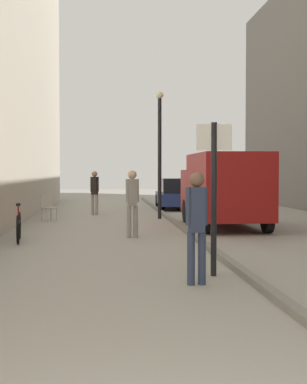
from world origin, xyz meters
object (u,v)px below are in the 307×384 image
Objects in this scene: pedestrian_far_crossing at (197,220)px; cafe_chair_near_window at (48,206)px; parked_car at (177,194)px; street_sign_post at (214,185)px; delivery_van at (224,188)px; lamp_post at (160,146)px; pedestrian_mid_block at (95,190)px; bicycle_leaning at (19,227)px; pedestrian_main_foreground at (132,199)px.

pedestrian_far_crossing reaches higher than cafe_chair_near_window.
street_sign_post is (-1.56, -16.70, 0.83)m from parked_car.
delivery_van is 6.49m from cafe_chair_near_window.
pedestrian_mid_block is at bearing 142.77° from lamp_post.
street_sign_post is at bearing -103.45° from delivery_van.
delivery_van is at bearing -92.45° from street_sign_post.
pedestrian_far_crossing is 11.99m from cafe_chair_near_window.
bicycle_leaning is at bearing -152.94° from delivery_van.
pedestrian_mid_block is 1.90× the size of cafe_chair_near_window.
pedestrian_mid_block is (-1.16, 7.68, -0.01)m from pedestrian_main_foreground.
cafe_chair_near_window is at bearing 81.95° from bicycle_leaning.
parked_car is 2.41× the size of bicycle_leaning.
street_sign_post is at bearing -60.98° from pedestrian_mid_block.
delivery_van is (4.18, -5.21, 0.22)m from pedestrian_mid_block.
pedestrian_main_foreground is at bearing -67.43° from street_sign_post.
street_sign_post is 11.34m from lamp_post.
lamp_post reaches higher than pedestrian_mid_block.
pedestrian_main_foreground is 0.38× the size of lamp_post.
pedestrian_mid_block is 0.69× the size of street_sign_post.
delivery_van reaches higher than bicycle_leaning.
pedestrian_main_foreground is 6.21m from pedestrian_far_crossing.
bicycle_leaning is (-5.92, -3.02, -0.87)m from delivery_van.
parked_car is 8.07m from cafe_chair_near_window.
pedestrian_main_foreground is 0.43× the size of parked_car.
delivery_van reaches higher than parked_car.
pedestrian_main_foreground is 1.02× the size of bicycle_leaning.
lamp_post reaches higher than delivery_van.
pedestrian_mid_block is 6.68m from delivery_van.
cafe_chair_near_window is (-5.80, 2.82, -0.71)m from delivery_van.
street_sign_post is (0.41, 0.71, 0.53)m from pedestrian_far_crossing.
lamp_post is (-1.71, 3.34, 1.47)m from delivery_van.
parked_car is 13.05m from bicycle_leaning.
pedestrian_far_crossing is 8.95m from delivery_van.
cafe_chair_near_window is at bearing -59.04° from street_sign_post.
pedestrian_far_crossing is 6.71m from bicycle_leaning.
pedestrian_main_foreground is at bearing -140.66° from delivery_van.
delivery_van is 2.86× the size of bicycle_leaning.
parked_car is at bearing 57.79° from bicycle_leaning.
bicycle_leaning is at bearing 51.77° from cafe_chair_near_window.
pedestrian_main_foreground reaches higher than pedestrian_far_crossing.
delivery_van is 8.17m from street_sign_post.
pedestrian_far_crossing is (1.86, -13.85, -0.02)m from pedestrian_mid_block.
street_sign_post is 0.55× the size of lamp_post.
street_sign_post is at bearing -57.60° from bicycle_leaning.
parked_car is at bearing 62.06° from pedestrian_mid_block.
cafe_chair_near_window is (-3.49, 11.47, -0.47)m from pedestrian_far_crossing.
street_sign_post reaches higher than bicycle_leaning.
pedestrian_far_crossing is at bearing 70.82° from street_sign_post.
parked_car is at bearing 65.72° from pedestrian_main_foreground.
street_sign_post is (-1.90, -7.94, 0.29)m from delivery_van.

